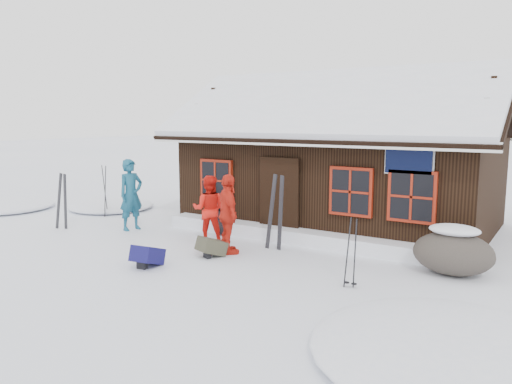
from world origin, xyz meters
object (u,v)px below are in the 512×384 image
at_px(skier_teal, 131,195).
at_px(backpack_olive, 212,250).
at_px(boulder, 453,252).
at_px(backpack_blue, 148,259).
at_px(skier_crouched, 221,218).
at_px(ski_pair_left, 62,202).
at_px(skier_orange_left, 209,209).
at_px(skier_orange_right, 228,214).
at_px(ski_poles, 351,254).

bearing_deg(skier_teal, backpack_olive, -95.70).
bearing_deg(boulder, backpack_blue, -151.87).
relative_size(skier_crouched, backpack_blue, 1.47).
height_order(ski_pair_left, backpack_olive, ski_pair_left).
xyz_separation_m(skier_orange_left, backpack_blue, (0.22, -2.32, -0.66)).
distance_m(skier_orange_right, backpack_olive, 0.87).
relative_size(skier_orange_right, ski_pair_left, 1.13).
relative_size(skier_teal, ski_pair_left, 1.21).
bearing_deg(backpack_blue, skier_orange_right, 56.60).
distance_m(skier_orange_left, ski_pair_left, 4.43).
distance_m(skier_teal, skier_orange_left, 2.66).
distance_m(skier_orange_left, backpack_blue, 2.42).
bearing_deg(skier_teal, skier_crouched, -61.71).
xyz_separation_m(skier_crouched, boulder, (5.81, -0.23, 0.00)).
distance_m(skier_crouched, ski_pair_left, 4.48).
bearing_deg(skier_crouched, backpack_olive, -90.47).
height_order(skier_orange_right, backpack_blue, skier_orange_right).
relative_size(skier_orange_right, backpack_olive, 3.15).
distance_m(boulder, ski_poles, 2.28).
xyz_separation_m(skier_teal, backpack_blue, (2.87, -2.28, -0.80)).
relative_size(skier_crouched, ski_poles, 0.68).
xyz_separation_m(skier_orange_left, boulder, (5.59, 0.55, -0.38)).
height_order(skier_teal, skier_orange_right, skier_teal).
relative_size(skier_teal, backpack_olive, 3.39).
xyz_separation_m(boulder, backpack_blue, (-5.37, -2.87, -0.29)).
distance_m(boulder, backpack_blue, 6.10).
xyz_separation_m(boulder, backpack_olive, (-4.74, -1.55, -0.30)).
height_order(skier_orange_left, skier_orange_right, skier_orange_right).
xyz_separation_m(skier_crouched, backpack_blue, (0.44, -3.10, -0.28)).
height_order(skier_crouched, boulder, skier_crouched).
relative_size(skier_teal, skier_orange_right, 1.08).
relative_size(ski_pair_left, backpack_blue, 2.62).
bearing_deg(ski_pair_left, boulder, 6.23).
distance_m(skier_teal, ski_poles, 6.97).
relative_size(skier_orange_left, backpack_olive, 2.89).
relative_size(skier_teal, skier_crouched, 2.16).
xyz_separation_m(skier_orange_right, backpack_olive, (-0.16, -0.42, -0.75)).
relative_size(skier_orange_left, skier_crouched, 1.84).
bearing_deg(backpack_olive, skier_teal, -174.10).
bearing_deg(backpack_olive, skier_orange_left, 151.63).
height_order(skier_crouched, backpack_blue, skier_crouched).
bearing_deg(ski_poles, backpack_blue, -165.02).
bearing_deg(skier_crouched, ski_poles, -56.11).
relative_size(skier_teal, ski_poles, 1.47).
relative_size(skier_orange_left, skier_orange_right, 0.92).
distance_m(skier_teal, ski_pair_left, 1.94).
distance_m(skier_crouched, backpack_olive, 2.10).
distance_m(ski_poles, backpack_blue, 4.15).
bearing_deg(skier_crouched, backpack_blue, -113.36).
bearing_deg(boulder, skier_teal, -175.92).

